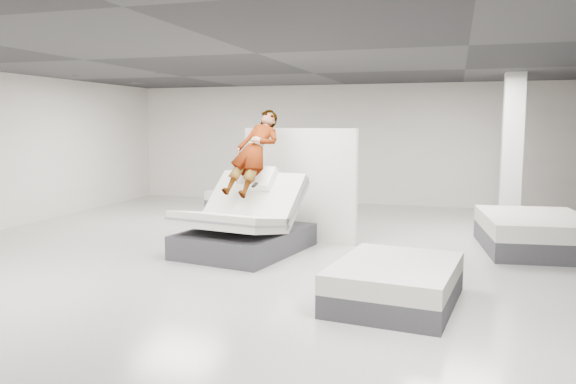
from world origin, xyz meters
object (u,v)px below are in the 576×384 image
object	(u,v)px
divider_panel	(299,184)
flat_bed_left_far	(247,200)
remote	(255,185)
flat_bed_right_near	(395,283)
column	(512,151)
person	(254,170)
flat_bed_right_far	(534,233)
hero_bed	(244,227)

from	to	relation	value
divider_panel	flat_bed_left_far	distance (m)	4.05
flat_bed_left_far	remote	bearing A→B (deg)	-67.53
flat_bed_right_near	flat_bed_left_far	distance (m)	7.90
flat_bed_right_near	column	size ratio (longest dim) A/B	0.62
flat_bed_left_far	divider_panel	bearing A→B (deg)	-54.94
flat_bed_right_near	flat_bed_left_far	world-z (taller)	flat_bed_right_near
flat_bed_right_near	column	bearing A→B (deg)	73.17
person	column	size ratio (longest dim) A/B	0.55
person	divider_panel	distance (m)	1.15
remote	divider_panel	size ratio (longest dim) A/B	0.06
remote	flat_bed_right_far	world-z (taller)	remote
flat_bed_right_far	remote	bearing A→B (deg)	-160.24
flat_bed_right_far	column	size ratio (longest dim) A/B	0.75
flat_bed_right_far	hero_bed	bearing A→B (deg)	-161.68
person	divider_panel	world-z (taller)	divider_panel
remote	flat_bed_right_near	distance (m)	3.31
flat_bed_left_far	column	size ratio (longest dim) A/B	0.59
hero_bed	person	bearing A→B (deg)	79.32
divider_panel	flat_bed_right_near	bearing A→B (deg)	-45.67
person	flat_bed_right_near	world-z (taller)	person
divider_panel	column	world-z (taller)	column
remote	flat_bed_left_far	bearing A→B (deg)	123.15
hero_bed	flat_bed_right_far	distance (m)	4.96
flat_bed_left_far	hero_bed	bearing A→B (deg)	-69.62
hero_bed	flat_bed_left_far	size ratio (longest dim) A/B	1.31
hero_bed	divider_panel	distance (m)	1.54
remote	flat_bed_left_far	world-z (taller)	remote
divider_panel	column	distance (m)	4.67
remote	flat_bed_right_far	xyz separation A→B (m)	(4.49, 1.61, -0.85)
person	flat_bed_left_far	distance (m)	4.70
flat_bed_right_far	column	distance (m)	2.61
flat_bed_right_far	flat_bed_right_near	distance (m)	4.08
flat_bed_right_far	flat_bed_left_far	bearing A→B (deg)	155.02
remote	flat_bed_right_far	distance (m)	4.85
divider_panel	flat_bed_left_far	size ratio (longest dim) A/B	1.21
flat_bed_right_far	column	bearing A→B (deg)	95.56
remote	flat_bed_left_far	distance (m)	5.06
person	flat_bed_right_near	xyz separation A→B (m)	(2.67, -2.34, -1.13)
remote	divider_panel	distance (m)	1.40
remote	flat_bed_right_near	xyz separation A→B (m)	(2.51, -1.96, -0.91)
person	column	bearing A→B (deg)	48.87
divider_panel	column	bearing A→B (deg)	44.41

